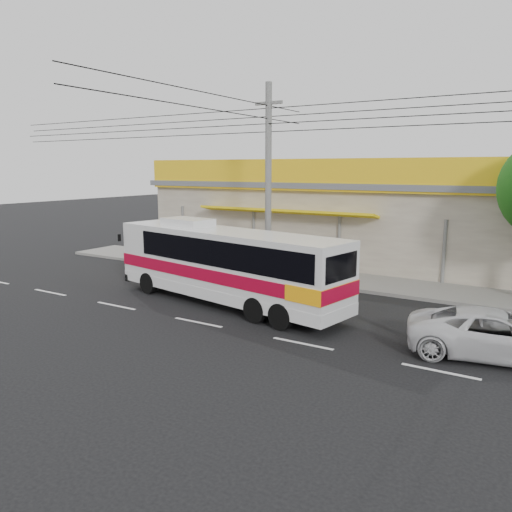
{
  "coord_description": "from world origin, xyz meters",
  "views": [
    {
      "loc": [
        10.35,
        -15.49,
        5.25
      ],
      "look_at": [
        -0.43,
        2.0,
        1.61
      ],
      "focal_mm": 35.0,
      "sensor_mm": 36.0,
      "label": 1
    }
  ],
  "objects_px": {
    "coach_bus": "(229,262)",
    "motorbike_dark": "(213,250)",
    "white_car": "(497,335)",
    "utility_pole": "(269,119)",
    "motorbike_red": "(181,251)"
  },
  "relations": [
    {
      "from": "coach_bus",
      "to": "motorbike_dark",
      "type": "relative_size",
      "value": 6.43
    },
    {
      "from": "white_car",
      "to": "utility_pole",
      "type": "relative_size",
      "value": 0.14
    },
    {
      "from": "coach_bus",
      "to": "motorbike_dark",
      "type": "height_order",
      "value": "coach_bus"
    },
    {
      "from": "motorbike_red",
      "to": "white_car",
      "type": "bearing_deg",
      "value": -103.89
    },
    {
      "from": "motorbike_red",
      "to": "utility_pole",
      "type": "xyz_separation_m",
      "value": [
        6.55,
        -1.56,
        6.72
      ]
    },
    {
      "from": "motorbike_red",
      "to": "white_car",
      "type": "xyz_separation_m",
      "value": [
        16.78,
        -6.43,
        -0.0
      ]
    },
    {
      "from": "motorbike_dark",
      "to": "white_car",
      "type": "relative_size",
      "value": 0.35
    },
    {
      "from": "motorbike_dark",
      "to": "white_car",
      "type": "distance_m",
      "value": 17.22
    },
    {
      "from": "white_car",
      "to": "utility_pole",
      "type": "height_order",
      "value": "utility_pole"
    },
    {
      "from": "coach_bus",
      "to": "white_car",
      "type": "relative_size",
      "value": 2.23
    },
    {
      "from": "motorbike_red",
      "to": "motorbike_dark",
      "type": "relative_size",
      "value": 1.18
    },
    {
      "from": "coach_bus",
      "to": "utility_pole",
      "type": "distance_m",
      "value": 7.17
    },
    {
      "from": "utility_pole",
      "to": "coach_bus",
      "type": "bearing_deg",
      "value": -79.86
    },
    {
      "from": "white_car",
      "to": "utility_pole",
      "type": "bearing_deg",
      "value": 53.95
    },
    {
      "from": "white_car",
      "to": "motorbike_red",
      "type": "bearing_deg",
      "value": 58.42
    }
  ]
}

